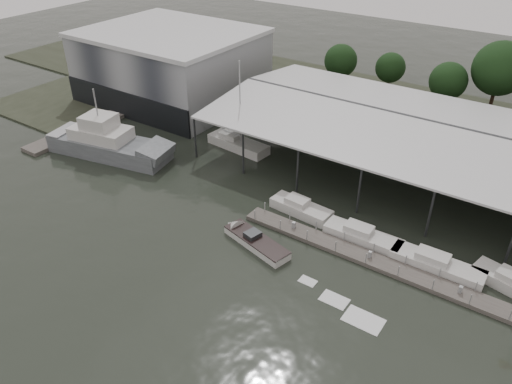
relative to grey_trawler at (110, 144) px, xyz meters
The scene contains 13 objects.
ground 23.83m from the grey_trawler, 27.05° to the right, with size 200.00×200.00×0.00m, color #232821.
land_strip_far 37.72m from the grey_trawler, 55.83° to the left, with size 140.00×30.00×0.30m.
land_strip_west 26.92m from the grey_trawler, 134.46° to the left, with size 20.00×40.00×0.30m.
storage_warehouse 20.65m from the grey_trawler, 109.64° to the left, with size 24.50×20.50×10.50m.
covered_boat_shed 42.11m from the grey_trawler, 24.24° to the left, with size 58.24×24.00×6.96m.
trawler_dock 9.48m from the grey_trawler, 160.15° to the left, with size 3.00×18.00×0.50m.
floating_dock 36.21m from the grey_trawler, ahead, with size 28.00×2.00×1.40m.
grey_trawler is the anchor object (origin of this frame).
white_sailboat 15.98m from the grey_trawler, 41.36° to the left, with size 8.68×3.36×11.79m.
speedboat_underway 25.33m from the grey_trawler, 10.56° to the right, with size 18.67×6.28×2.00m.
moored_cruiser_0 26.26m from the grey_trawler, ahead, with size 6.73×2.67×1.70m.
moored_cruiser_1 33.46m from the grey_trawler, ahead, with size 7.50×2.28×1.70m.
moored_cruiser_2 40.55m from the grey_trawler, ahead, with size 8.14×2.27×1.70m.
Camera 1 is at (25.43, -24.75, 29.35)m, focal length 35.00 mm.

